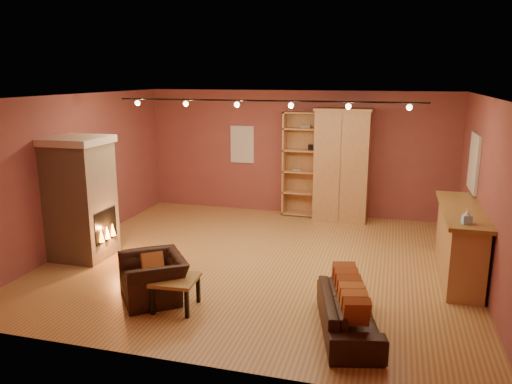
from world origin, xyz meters
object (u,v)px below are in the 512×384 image
(bar_counter, at_px, (459,242))
(bookcase, at_px, (305,163))
(fireplace, at_px, (81,198))
(coffee_table, at_px, (175,283))
(armoire, at_px, (342,165))
(loveseat, at_px, (349,305))
(armchair, at_px, (153,271))

(bar_counter, bearing_deg, bookcase, 135.89)
(fireplace, xyz_separation_m, coffee_table, (2.39, -1.43, -0.69))
(bookcase, distance_m, armoire, 0.86)
(bookcase, bearing_deg, bar_counter, -44.11)
(fireplace, distance_m, bar_counter, 6.31)
(bookcase, height_order, loveseat, bookcase)
(armchair, xyz_separation_m, coffee_table, (0.43, -0.20, -0.05))
(bookcase, distance_m, armchair, 5.18)
(loveseat, bearing_deg, coffee_table, 76.42)
(bookcase, xyz_separation_m, coffee_table, (-0.86, -5.16, -0.82))
(armchair, relative_size, coffee_table, 1.86)
(bar_counter, height_order, coffee_table, bar_counter)
(loveseat, height_order, coffee_table, loveseat)
(armoire, relative_size, armchair, 2.13)
(loveseat, bearing_deg, armchair, 72.39)
(armchair, bearing_deg, armoire, 118.12)
(fireplace, relative_size, loveseat, 1.23)
(armoire, distance_m, loveseat, 5.10)
(loveseat, distance_m, armchair, 2.78)
(armoire, distance_m, coffee_table, 5.32)
(fireplace, bearing_deg, bar_counter, 7.51)
(fireplace, xyz_separation_m, armchair, (1.96, -1.23, -0.64))
(bar_counter, xyz_separation_m, loveseat, (-1.51, -2.27, -0.22))
(loveseat, xyz_separation_m, armchair, (-2.77, 0.21, 0.07))
(armchair, bearing_deg, fireplace, -160.04)
(fireplace, distance_m, armchair, 2.40)
(bar_counter, relative_size, armchair, 2.03)
(fireplace, height_order, bar_counter, fireplace)
(fireplace, xyz_separation_m, bookcase, (3.25, 3.73, 0.13))
(bar_counter, bearing_deg, coffee_table, -149.65)
(fireplace, distance_m, bookcase, 4.94)
(bookcase, relative_size, armoire, 0.96)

